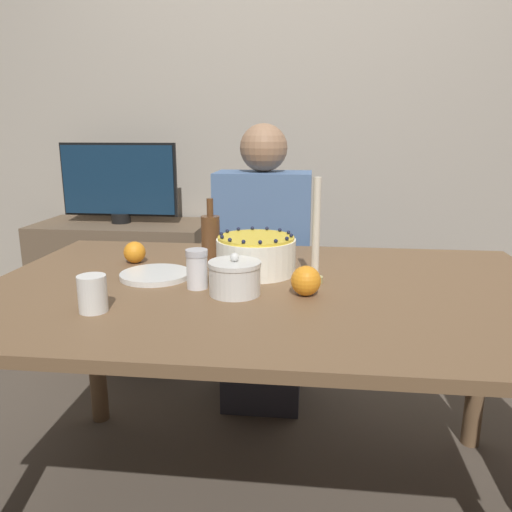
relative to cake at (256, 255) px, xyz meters
name	(u,v)px	position (x,y,z in m)	size (l,w,h in m)	color
ground_plane	(268,512)	(0.05, -0.13, -0.83)	(12.00, 12.00, 0.00)	#4C4238
wall_behind	(293,113)	(0.05, 1.27, 0.47)	(8.00, 0.05, 2.60)	#ADA393
dining_table	(269,318)	(0.05, -0.13, -0.16)	(1.65, 1.05, 0.77)	brown
cake	(256,255)	(0.00, 0.00, 0.00)	(0.25, 0.25, 0.13)	white
sugar_bowl	(235,278)	(-0.03, -0.22, -0.01)	(0.14, 0.14, 0.12)	silver
sugar_shaker	(197,269)	(-0.15, -0.18, 0.00)	(0.06, 0.06, 0.11)	white
plate_stack	(155,275)	(-0.30, -0.09, -0.05)	(0.21, 0.21, 0.02)	silver
candle	(316,240)	(0.18, -0.08, 0.07)	(0.05, 0.05, 0.31)	tan
bottle	(211,237)	(-0.17, 0.14, 0.02)	(0.06, 0.06, 0.21)	brown
cup	(93,294)	(-0.36, -0.39, -0.01)	(0.07, 0.07, 0.09)	white
orange_fruit_0	(306,281)	(0.16, -0.20, -0.02)	(0.08, 0.08, 0.08)	orange
orange_fruit_1	(135,252)	(-0.42, 0.07, -0.02)	(0.07, 0.07, 0.07)	orange
person_man_blue_shirt	(263,287)	(-0.04, 0.59, -0.29)	(0.40, 0.34, 1.24)	#2D2D38
side_cabinet	(126,289)	(-0.83, 1.01, -0.46)	(0.89, 0.44, 0.73)	brown
tv_monitor	(119,182)	(-0.83, 1.01, 0.12)	(0.61, 0.10, 0.41)	black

